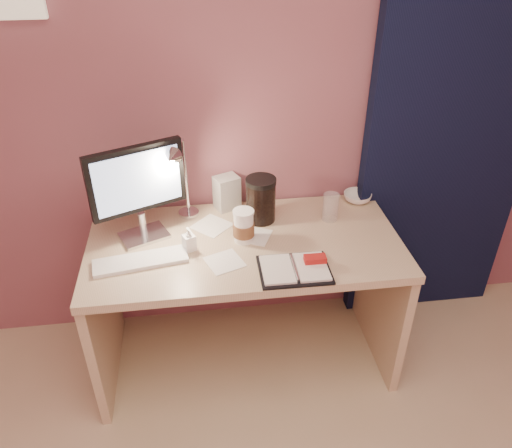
{
  "coord_description": "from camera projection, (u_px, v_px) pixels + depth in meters",
  "views": [
    {
      "loc": [
        -0.19,
        -0.44,
        2.01
      ],
      "look_at": [
        0.04,
        1.33,
        0.85
      ],
      "focal_mm": 35.0,
      "sensor_mm": 36.0,
      "label": 1
    }
  ],
  "objects": [
    {
      "name": "desk",
      "position": [
        244.0,
        271.0,
        2.42
      ],
      "size": [
        1.4,
        0.7,
        0.73
      ],
      "color": "#C9AF8E",
      "rests_on": "ground"
    },
    {
      "name": "lotion_bottle",
      "position": [
        189.0,
        239.0,
        2.15
      ],
      "size": [
        0.07,
        0.07,
        0.11
      ],
      "primitive_type": "imported",
      "rotation": [
        0.0,
        0.0,
        0.42
      ],
      "color": "white",
      "rests_on": "desk"
    },
    {
      "name": "clear_cup",
      "position": [
        330.0,
        207.0,
        2.35
      ],
      "size": [
        0.08,
        0.08,
        0.13
      ],
      "primitive_type": "cylinder",
      "color": "white",
      "rests_on": "desk"
    },
    {
      "name": "keyboard",
      "position": [
        141.0,
        261.0,
        2.1
      ],
      "size": [
        0.41,
        0.18,
        0.02
      ],
      "primitive_type": "cube",
      "rotation": [
        0.0,
        0.0,
        0.17
      ],
      "color": "white",
      "rests_on": "desk"
    },
    {
      "name": "product_box",
      "position": [
        227.0,
        192.0,
        2.44
      ],
      "size": [
        0.14,
        0.13,
        0.17
      ],
      "primitive_type": "cube",
      "rotation": [
        0.0,
        0.0,
        0.41
      ],
      "color": "#B0AFAB",
      "rests_on": "desk"
    },
    {
      "name": "room",
      "position": [
        434.0,
        119.0,
        2.38
      ],
      "size": [
        3.5,
        3.5,
        3.5
      ],
      "color": "#C6B28E",
      "rests_on": "ground"
    },
    {
      "name": "planner",
      "position": [
        296.0,
        268.0,
        2.05
      ],
      "size": [
        0.29,
        0.22,
        0.05
      ],
      "rotation": [
        0.0,
        0.0,
        -0.01
      ],
      "color": "black",
      "rests_on": "desk"
    },
    {
      "name": "paper_c",
      "position": [
        212.0,
        226.0,
        2.34
      ],
      "size": [
        0.21,
        0.21,
        0.0
      ],
      "primitive_type": "cube",
      "rotation": [
        0.0,
        0.0,
        0.8
      ],
      "color": "white",
      "rests_on": "desk"
    },
    {
      "name": "paper_b",
      "position": [
        254.0,
        236.0,
        2.27
      ],
      "size": [
        0.18,
        0.18,
        0.0
      ],
      "primitive_type": "cube",
      "rotation": [
        0.0,
        0.0,
        -0.44
      ],
      "color": "white",
      "rests_on": "desk"
    },
    {
      "name": "coffee_cup",
      "position": [
        244.0,
        227.0,
        2.2
      ],
      "size": [
        0.1,
        0.1,
        0.15
      ],
      "color": "white",
      "rests_on": "desk"
    },
    {
      "name": "desk_lamp",
      "position": [
        192.0,
        175.0,
        2.2
      ],
      "size": [
        0.14,
        0.26,
        0.42
      ],
      "rotation": [
        0.0,
        0.0,
        -0.29
      ],
      "color": "silver",
      "rests_on": "desk"
    },
    {
      "name": "monitor",
      "position": [
        137.0,
        185.0,
        2.12
      ],
      "size": [
        0.4,
        0.22,
        0.45
      ],
      "rotation": [
        0.0,
        0.0,
        0.41
      ],
      "color": "silver",
      "rests_on": "desk"
    },
    {
      "name": "paper_a",
      "position": [
        225.0,
        262.0,
        2.1
      ],
      "size": [
        0.18,
        0.18,
        0.0
      ],
      "primitive_type": "cube",
      "rotation": [
        0.0,
        0.0,
        0.37
      ],
      "color": "white",
      "rests_on": "desk"
    },
    {
      "name": "bowl",
      "position": [
        357.0,
        197.0,
        2.52
      ],
      "size": [
        0.17,
        0.17,
        0.04
      ],
      "primitive_type": "imported",
      "rotation": [
        0.0,
        0.0,
        -0.19
      ],
      "color": "white",
      "rests_on": "desk"
    },
    {
      "name": "dark_jar",
      "position": [
        261.0,
        202.0,
        2.34
      ],
      "size": [
        0.14,
        0.14,
        0.19
      ],
      "primitive_type": "cylinder",
      "color": "black",
      "rests_on": "desk"
    }
  ]
}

